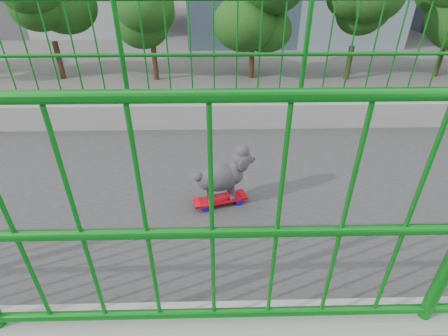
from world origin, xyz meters
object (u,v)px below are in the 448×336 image
skateboard (220,200)px  car_4 (158,101)px  car_2 (394,144)px  car_3 (358,119)px  poodle (223,175)px

skateboard → car_4: skateboard is taller
car_4 → car_2: bearing=-116.7°
car_2 → car_4: 14.23m
car_3 → car_2: bearing=-168.4°
skateboard → car_2: skateboard is taller
poodle → car_2: poodle is taller
car_4 → car_3: bearing=-104.9°
poodle → car_4: (-18.93, -3.87, -6.52)m
car_2 → car_4: (-6.40, -12.71, -0.04)m
skateboard → car_3: skateboard is taller
skateboard → car_3: (-15.74, 8.20, -6.28)m
car_3 → car_4: bearing=75.1°
car_2 → car_3: (-3.20, -0.66, -0.04)m
car_2 → car_3: car_2 is taller
skateboard → car_4: bearing=175.3°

